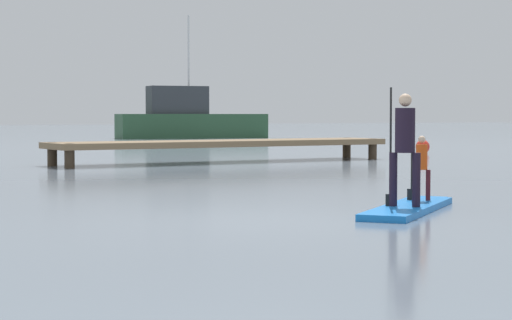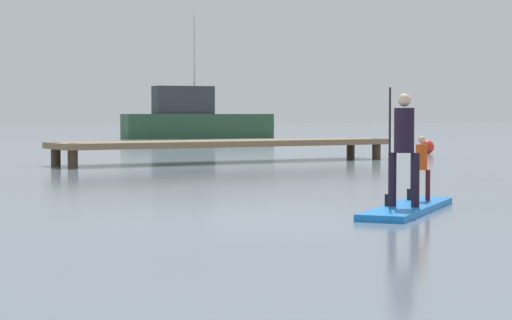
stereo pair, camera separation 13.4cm
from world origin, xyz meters
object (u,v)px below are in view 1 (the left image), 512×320
(paddleboard_near, at_px, (409,208))
(fishing_boat_green_midground, at_px, (189,120))
(paddler_child_solo, at_px, (421,164))
(mooring_buoy_mid, at_px, (423,147))
(paddler_adult, at_px, (405,142))

(paddleboard_near, relative_size, fishing_boat_green_midground, 0.33)
(paddleboard_near, xyz_separation_m, paddler_child_solo, (0.65, 0.51, 0.63))
(fishing_boat_green_midground, bearing_deg, paddler_child_solo, -111.86)
(paddleboard_near, height_order, fishing_boat_green_midground, fishing_boat_green_midground)
(paddleboard_near, bearing_deg, mooring_buoy_mid, 48.99)
(paddler_child_solo, distance_m, fishing_boat_green_midground, 44.74)
(paddler_adult, relative_size, fishing_boat_green_midground, 0.19)
(paddleboard_near, bearing_deg, fishing_boat_green_midground, 67.62)
(fishing_boat_green_midground, height_order, mooring_buoy_mid, fishing_boat_green_midground)
(paddler_adult, xyz_separation_m, fishing_boat_green_midground, (17.57, 42.22, 0.06))
(fishing_boat_green_midground, bearing_deg, paddleboard_near, -112.38)
(paddleboard_near, xyz_separation_m, fishing_boat_green_midground, (17.31, 42.03, 1.09))
(paddleboard_near, distance_m, fishing_boat_green_midground, 45.47)
(paddler_adult, relative_size, mooring_buoy_mid, 3.41)
(paddler_adult, bearing_deg, fishing_boat_green_midground, 67.41)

